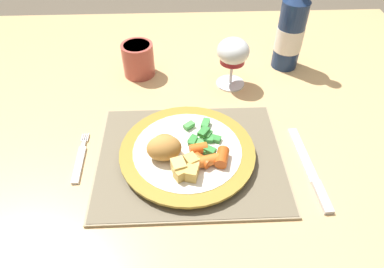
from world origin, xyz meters
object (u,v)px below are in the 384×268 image
Objects in this scene: dining_table at (188,136)px; dinner_plate at (187,152)px; fork at (80,161)px; table_knife at (312,174)px; bottle at (291,30)px; drinking_cup at (138,59)px; wine_glass at (233,54)px.

dining_table is 0.17m from dinner_plate.
fork is 0.46m from table_knife.
dining_table is 6.34× the size of table_knife.
bottle is 0.39m from drinking_cup.
bottle is (0.04, 0.38, 0.10)m from table_knife.
bottle is 3.20× the size of drinking_cup.
drinking_cup reaches higher than dining_table.
drinking_cup is (-0.35, 0.36, 0.04)m from table_knife.
dinner_plate is at bearing -115.11° from wine_glass.
wine_glass reaches higher than dining_table.
table_knife is at bearing -12.73° from dinner_plate.
dining_table is 10.92× the size of wine_glass.
table_knife is at bearing -95.26° from bottle.
bottle is at bearing 50.41° from dinner_plate.
fork is 1.07× the size of wine_glass.
bottle is at bearing 35.03° from dining_table.
fork is 0.60m from bottle.
wine_glass is (-0.12, 0.30, 0.08)m from table_knife.
wine_glass reaches higher than fork.
bottle reaches higher than drinking_cup.
dinner_plate is at bearing 0.16° from fork.
table_knife is at bearing -6.70° from fork.
drinking_cup is (-0.12, 0.31, 0.03)m from dinner_plate.
fork is at bearing -142.93° from wine_glass.
table_knife is 2.56× the size of drinking_cup.
dining_table is 10.22× the size of fork.
table_knife is at bearing -40.26° from dining_table.
drinking_cup is at bearing -176.47° from bottle.
wine_glass is (0.33, 0.25, 0.08)m from fork.
drinking_cup is at bearing 126.69° from dining_table.
dinner_plate is 0.22m from fork.
bottle is at bearing 27.24° from wine_glass.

